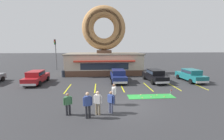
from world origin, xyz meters
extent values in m
plane|color=#2D2D30|center=(0.00, 0.00, 0.00)|extent=(160.00, 160.00, 0.00)
cube|color=brown|center=(-1.50, 14.00, 0.45)|extent=(12.00, 6.00, 0.90)
cube|color=beige|center=(-1.50, 14.00, 2.05)|extent=(12.00, 6.00, 2.30)
cube|color=slate|center=(-1.50, 14.00, 3.28)|extent=(12.30, 6.30, 0.16)
cube|color=red|center=(-1.50, 10.70, 2.35)|extent=(9.00, 0.60, 0.20)
cube|color=#232D3D|center=(-1.50, 10.98, 1.55)|extent=(7.20, 0.03, 1.00)
cube|color=brown|center=(-1.50, 14.00, 3.61)|extent=(2.40, 1.80, 0.50)
torus|color=#B27F4C|center=(-1.50, 14.00, 7.41)|extent=(7.10, 1.90, 7.10)
torus|color=#9E6B42|center=(-1.50, 13.57, 7.41)|extent=(6.25, 1.05, 6.24)
cube|color=green|center=(2.52, 1.76, 0.01)|extent=(4.28, 1.20, 0.03)
torus|color=#D8667F|center=(2.47, 1.59, 0.05)|extent=(0.13, 0.13, 0.04)
torus|color=#D17F47|center=(3.74, 1.60, 0.05)|extent=(0.13, 0.13, 0.04)
torus|color=brown|center=(2.93, 1.80, 0.05)|extent=(0.13, 0.13, 0.04)
torus|color=#E5C666|center=(1.67, 2.22, 0.05)|extent=(0.13, 0.13, 0.04)
torus|color=#E5C666|center=(3.18, 2.03, 0.05)|extent=(0.13, 0.13, 0.04)
torus|color=#D17F47|center=(1.59, 1.44, 0.05)|extent=(0.13, 0.13, 0.04)
sphere|color=white|center=(1.41, 1.85, 0.05)|extent=(0.04, 0.04, 0.04)
cylinder|color=silver|center=(4.40, 1.87, 0.31)|extent=(0.01, 0.01, 0.55)
cube|color=red|center=(4.46, 1.87, 0.53)|extent=(0.12, 0.01, 0.08)
cube|color=maroon|center=(-10.01, 7.50, 0.66)|extent=(1.78, 4.41, 0.68)
cube|color=maroon|center=(-10.01, 7.35, 1.30)|extent=(1.57, 2.11, 0.60)
cube|color=#232D3D|center=(-10.01, 7.35, 1.32)|extent=(1.59, 2.02, 0.36)
cube|color=silver|center=(-10.00, 9.73, 0.42)|extent=(1.67, 0.11, 0.24)
cube|color=silver|center=(-10.02, 5.27, 0.42)|extent=(1.67, 0.11, 0.24)
cylinder|color=black|center=(-10.88, 8.87, 0.32)|extent=(0.22, 0.64, 0.64)
cylinder|color=black|center=(-9.12, 8.86, 0.32)|extent=(0.22, 0.64, 0.64)
cylinder|color=black|center=(-10.89, 6.14, 0.32)|extent=(0.22, 0.64, 0.64)
cylinder|color=black|center=(-9.13, 6.13, 0.32)|extent=(0.22, 0.64, 0.64)
cube|color=#196066|center=(9.66, 7.25, 0.66)|extent=(2.03, 4.50, 0.68)
cube|color=#196066|center=(9.67, 7.10, 1.30)|extent=(1.69, 2.19, 0.60)
cube|color=#232D3D|center=(9.67, 7.10, 1.32)|extent=(1.71, 2.11, 0.36)
cube|color=silver|center=(9.52, 9.48, 0.42)|extent=(1.67, 0.20, 0.24)
cube|color=silver|center=(9.80, 5.03, 0.42)|extent=(1.67, 0.20, 0.24)
cylinder|color=black|center=(8.70, 8.56, 0.32)|extent=(0.26, 0.65, 0.64)
cylinder|color=black|center=(10.45, 8.67, 0.32)|extent=(0.26, 0.65, 0.64)
cylinder|color=black|center=(8.87, 5.84, 0.32)|extent=(0.26, 0.65, 0.64)
cylinder|color=black|center=(10.62, 5.95, 0.32)|extent=(0.26, 0.65, 0.64)
cube|color=navy|center=(0.15, 7.72, 0.66)|extent=(1.77, 4.41, 0.68)
cube|color=navy|center=(0.15, 7.57, 1.30)|extent=(1.57, 2.10, 0.60)
cube|color=#232D3D|center=(0.15, 7.57, 1.32)|extent=(1.59, 2.02, 0.36)
cube|color=silver|center=(0.15, 9.95, 0.42)|extent=(1.67, 0.11, 0.24)
cube|color=silver|center=(0.14, 5.49, 0.42)|extent=(1.67, 0.11, 0.24)
cylinder|color=black|center=(-0.73, 9.09, 0.32)|extent=(0.22, 0.64, 0.64)
cylinder|color=black|center=(1.03, 9.08, 0.32)|extent=(0.22, 0.64, 0.64)
cylinder|color=black|center=(-0.74, 6.36, 0.32)|extent=(0.22, 0.64, 0.64)
cylinder|color=black|center=(1.02, 6.35, 0.32)|extent=(0.22, 0.64, 0.64)
cube|color=black|center=(4.87, 7.38, 0.66)|extent=(2.09, 4.52, 0.68)
cube|color=black|center=(4.88, 7.23, 1.30)|extent=(1.71, 2.21, 0.60)
cube|color=#232D3D|center=(4.88, 7.23, 1.32)|extent=(1.73, 2.13, 0.36)
cube|color=silver|center=(4.70, 9.60, 0.42)|extent=(1.67, 0.23, 0.24)
cube|color=silver|center=(5.04, 5.16, 0.42)|extent=(1.67, 0.23, 0.24)
cylinder|color=black|center=(3.89, 8.67, 0.32)|extent=(0.27, 0.65, 0.64)
cylinder|color=black|center=(5.64, 8.81, 0.32)|extent=(0.27, 0.65, 0.64)
cylinder|color=black|center=(4.09, 5.95, 0.32)|extent=(0.27, 0.65, 0.64)
cylinder|color=black|center=(5.85, 6.09, 0.32)|extent=(0.27, 0.65, 0.64)
cube|color=silver|center=(-15.80, 9.89, 0.42)|extent=(1.67, 0.14, 0.24)
cylinder|color=black|center=(-14.94, 9.00, 0.32)|extent=(0.24, 0.65, 0.64)
cylinder|color=#7F7056|center=(-2.41, -1.47, 0.41)|extent=(0.15, 0.15, 0.82)
cylinder|color=#7F7056|center=(-2.23, -1.54, 0.41)|extent=(0.15, 0.15, 0.82)
cube|color=silver|center=(-2.32, -1.50, 1.12)|extent=(0.44, 0.36, 0.60)
cylinder|color=silver|center=(-2.55, -1.41, 1.09)|extent=(0.10, 0.10, 0.55)
cylinder|color=silver|center=(-2.09, -1.59, 1.09)|extent=(0.10, 0.10, 0.55)
sphere|color=beige|center=(-2.32, -1.50, 1.56)|extent=(0.22, 0.22, 0.22)
cylinder|color=#232328|center=(-3.06, -1.96, 0.43)|extent=(0.15, 0.15, 0.86)
cylinder|color=#232328|center=(-2.86, -1.91, 0.43)|extent=(0.15, 0.15, 0.86)
cube|color=#33478C|center=(-2.96, -1.93, 1.18)|extent=(0.42, 0.32, 0.63)
cylinder|color=#33478C|center=(-3.20, -1.99, 1.15)|extent=(0.10, 0.10, 0.58)
cylinder|color=#33478C|center=(-2.72, -1.88, 1.15)|extent=(0.10, 0.10, 0.58)
sphere|color=tan|center=(-2.96, -1.93, 1.64)|extent=(0.23, 0.23, 0.23)
cylinder|color=#232328|center=(-4.43, -1.43, 0.38)|extent=(0.15, 0.15, 0.76)
cylinder|color=#232328|center=(-4.24, -1.35, 0.38)|extent=(0.15, 0.15, 0.76)
cube|color=#386B42|center=(-4.33, -1.39, 1.03)|extent=(0.45, 0.38, 0.55)
cylinder|color=#386B42|center=(-4.56, -1.50, 1.01)|extent=(0.10, 0.10, 0.51)
cylinder|color=#386B42|center=(-4.11, -1.29, 1.01)|extent=(0.10, 0.10, 0.51)
sphere|color=#9E7051|center=(-4.33, -1.39, 1.44)|extent=(0.20, 0.20, 0.20)
cylinder|color=#474C66|center=(-1.04, 0.24, 0.42)|extent=(0.15, 0.15, 0.84)
cylinder|color=#474C66|center=(-1.12, 0.06, 0.42)|extent=(0.15, 0.15, 0.84)
cube|color=silver|center=(-1.08, 0.15, 1.15)|extent=(0.37, 0.44, 0.62)
cylinder|color=silver|center=(-0.98, 0.38, 1.12)|extent=(0.10, 0.10, 0.57)
cylinder|color=silver|center=(-1.18, -0.08, 1.12)|extent=(0.10, 0.10, 0.57)
sphere|color=brown|center=(-1.08, 0.15, 1.60)|extent=(0.23, 0.23, 0.23)
cylinder|color=#474C66|center=(-1.49, -1.24, 0.39)|extent=(0.15, 0.15, 0.77)
cylinder|color=#474C66|center=(-1.35, -1.38, 0.39)|extent=(0.15, 0.15, 0.77)
cube|color=#33478C|center=(-1.42, -1.31, 1.06)|extent=(0.44, 0.44, 0.57)
cylinder|color=#33478C|center=(-1.60, -1.13, 1.03)|extent=(0.10, 0.10, 0.52)
cylinder|color=#33478C|center=(-1.24, -1.48, 1.03)|extent=(0.10, 0.10, 0.52)
sphere|color=#9E7051|center=(-1.42, -1.31, 1.47)|extent=(0.21, 0.21, 0.21)
cylinder|color=#232833|center=(-7.63, 11.15, 0.47)|extent=(0.56, 0.56, 0.95)
torus|color=black|center=(-7.63, 11.15, 0.95)|extent=(0.57, 0.57, 0.05)
cylinder|color=#595B60|center=(-10.50, 17.88, 2.90)|extent=(0.16, 0.16, 5.80)
cube|color=black|center=(-10.50, 17.70, 5.25)|extent=(0.28, 0.24, 0.90)
sphere|color=red|center=(-10.50, 17.58, 5.55)|extent=(0.18, 0.18, 0.18)
sphere|color=orange|center=(-10.50, 17.58, 5.25)|extent=(0.18, 0.18, 0.18)
sphere|color=green|center=(-10.50, 17.58, 4.95)|extent=(0.18, 0.18, 0.18)
cube|color=yellow|center=(-5.73, 5.00, 0.00)|extent=(0.12, 3.60, 0.01)
cube|color=yellow|center=(-2.73, 5.00, 0.00)|extent=(0.12, 3.60, 0.01)
cube|color=yellow|center=(0.27, 5.00, 0.00)|extent=(0.12, 3.60, 0.01)
cube|color=yellow|center=(3.27, 5.00, 0.00)|extent=(0.12, 3.60, 0.01)
cube|color=yellow|center=(6.27, 5.00, 0.00)|extent=(0.12, 3.60, 0.01)
cube|color=yellow|center=(9.27, 5.00, 0.00)|extent=(0.12, 3.60, 0.01)
camera|label=1|loc=(-2.09, -11.17, 4.73)|focal=24.00mm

